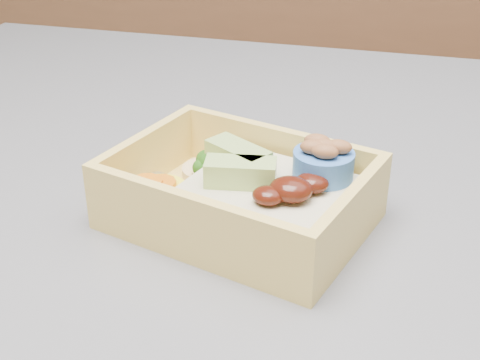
# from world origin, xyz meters

# --- Properties ---
(bento_box) EXTENTS (0.20, 0.17, 0.06)m
(bento_box) POSITION_xyz_m (-0.16, -0.11, 0.94)
(bento_box) COLOR #EAC660
(bento_box) RESTS_ON island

